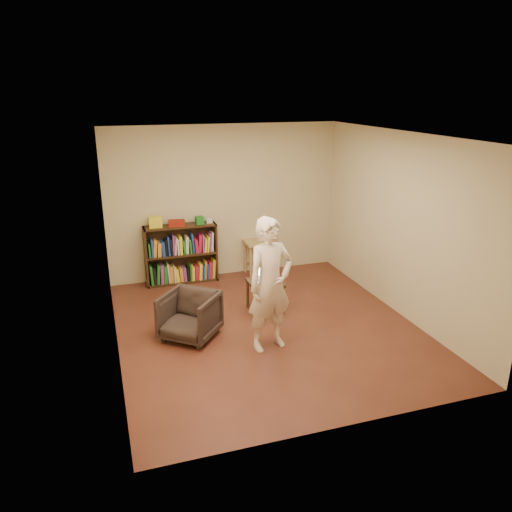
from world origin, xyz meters
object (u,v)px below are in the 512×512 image
object	(u,v)px
stool	(257,248)
person	(270,285)
armchair	(190,316)
side_table	(265,287)
bookshelf	(181,257)
laptop	(266,276)

from	to	relation	value
stool	person	world-z (taller)	person
armchair	side_table	xyz separation A→B (m)	(1.20, 0.45, 0.09)
bookshelf	side_table	world-z (taller)	bookshelf
side_table	laptop	distance (m)	0.15
armchair	person	size ratio (longest dim) A/B	0.40
bookshelf	stool	xyz separation A→B (m)	(1.33, -0.06, 0.06)
armchair	laptop	world-z (taller)	laptop
stool	laptop	bearing A→B (deg)	-103.10
side_table	laptop	bearing A→B (deg)	56.01
stool	laptop	world-z (taller)	laptop
laptop	person	bearing A→B (deg)	-79.17
side_table	person	size ratio (longest dim) A/B	0.28
armchair	stool	bearing A→B (deg)	91.08
person	side_table	bearing A→B (deg)	60.94
laptop	person	distance (m)	1.14
armchair	side_table	bearing A→B (deg)	60.16
bookshelf	person	size ratio (longest dim) A/B	0.70
bookshelf	side_table	distance (m)	1.86
bookshelf	armchair	bearing A→B (deg)	-96.97
bookshelf	person	xyz separation A→B (m)	(0.67, -2.61, 0.41)
bookshelf	person	distance (m)	2.72
armchair	person	bearing A→B (deg)	8.28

